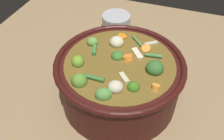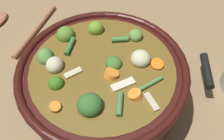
# 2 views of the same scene
# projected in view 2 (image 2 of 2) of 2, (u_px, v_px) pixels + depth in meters

# --- Properties ---
(ground_plane) EXTENTS (1.10, 1.10, 0.00)m
(ground_plane) POSITION_uv_depth(u_px,v_px,m) (104.00, 103.00, 0.54)
(ground_plane) COLOR #8C704C
(cooking_pot) EXTENTS (0.32, 0.32, 0.15)m
(cooking_pot) POSITION_uv_depth(u_px,v_px,m) (103.00, 85.00, 0.49)
(cooking_pot) COLOR #38110F
(cooking_pot) RESTS_ON ground_plane
(wooden_spoon) EXTENTS (0.23, 0.18, 0.02)m
(wooden_spoon) POSITION_uv_depth(u_px,v_px,m) (13.00, 24.00, 0.70)
(wooden_spoon) COLOR #A26548
(wooden_spoon) RESTS_ON ground_plane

